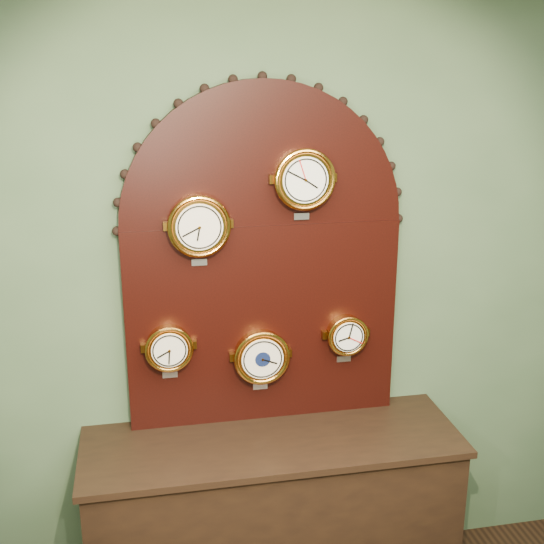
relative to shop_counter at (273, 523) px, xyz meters
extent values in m
plane|color=#425A3D|center=(0.00, 0.27, 1.00)|extent=(4.00, 0.00, 4.00)
cube|color=black|center=(0.00, 0.00, 0.00)|extent=(1.60, 0.50, 0.80)
cube|color=black|center=(0.00, 0.22, 0.88)|extent=(1.20, 0.06, 0.90)
cylinder|color=black|center=(0.00, 0.22, 1.33)|extent=(1.20, 0.06, 1.20)
cylinder|color=orange|center=(-0.28, 0.16, 1.35)|extent=(0.24, 0.08, 0.24)
torus|color=orange|center=(-0.28, 0.13, 1.35)|extent=(0.26, 0.02, 0.26)
cylinder|color=beige|center=(-0.28, 0.12, 1.35)|extent=(0.19, 0.01, 0.19)
cube|color=silver|center=(-0.28, 0.19, 1.19)|extent=(0.06, 0.01, 0.03)
cylinder|color=orange|center=(0.16, 0.16, 1.53)|extent=(0.24, 0.08, 0.24)
torus|color=orange|center=(0.16, 0.13, 1.53)|extent=(0.26, 0.02, 0.26)
cylinder|color=white|center=(0.16, 0.12, 1.53)|extent=(0.19, 0.01, 0.19)
cube|color=silver|center=(0.16, 0.19, 1.37)|extent=(0.07, 0.01, 0.03)
cylinder|color=orange|center=(-0.42, 0.16, 0.83)|extent=(0.19, 0.08, 0.19)
torus|color=orange|center=(-0.42, 0.13, 0.83)|extent=(0.21, 0.02, 0.21)
cylinder|color=beige|center=(-0.42, 0.12, 0.83)|extent=(0.15, 0.01, 0.15)
cube|color=silver|center=(-0.42, 0.19, 0.69)|extent=(0.06, 0.01, 0.03)
cylinder|color=orange|center=(-0.02, 0.16, 0.75)|extent=(0.23, 0.08, 0.23)
torus|color=orange|center=(-0.02, 0.13, 0.75)|extent=(0.25, 0.02, 0.25)
cylinder|color=beige|center=(-0.02, 0.12, 0.75)|extent=(0.19, 0.01, 0.19)
cube|color=silver|center=(-0.02, 0.19, 0.59)|extent=(0.07, 0.01, 0.03)
cylinder|color=#0D173B|center=(-0.02, 0.12, 0.75)|extent=(0.07, 0.00, 0.07)
cylinder|color=orange|center=(0.37, 0.16, 0.82)|extent=(0.17, 0.08, 0.17)
torus|color=orange|center=(0.37, 0.13, 0.82)|extent=(0.19, 0.02, 0.19)
cylinder|color=white|center=(0.37, 0.12, 0.82)|extent=(0.14, 0.01, 0.14)
cube|color=silver|center=(0.37, 0.19, 0.69)|extent=(0.07, 0.01, 0.03)
camera|label=1|loc=(-0.52, -2.61, 2.01)|focal=46.03mm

